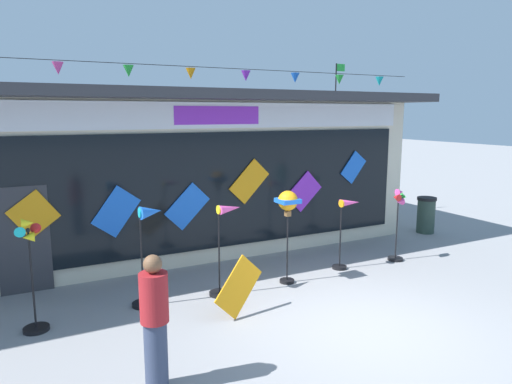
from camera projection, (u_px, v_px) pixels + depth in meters
name	position (u px, v px, depth m)	size (l,w,h in m)	color
ground_plane	(362.00, 326.00, 7.22)	(80.00, 80.00, 0.00)	gray
kite_shop_building	(180.00, 166.00, 12.34)	(11.11, 6.33, 5.05)	beige
wind_spinner_far_left	(31.00, 267.00, 6.88)	(0.38, 0.38, 1.78)	black
wind_spinner_left	(148.00, 242.00, 7.85)	(0.60, 0.40, 1.76)	black
wind_spinner_center_left	(225.00, 243.00, 8.35)	(0.66, 0.38, 1.68)	black
wind_spinner_center_right	(288.00, 207.00, 8.83)	(0.39, 0.39, 1.84)	black
wind_spinner_right	(346.00, 224.00, 9.79)	(0.61, 0.31, 1.51)	black
wind_spinner_far_right	(398.00, 216.00, 10.27)	(0.37, 0.34, 1.66)	black
person_near_camera	(155.00, 322.00, 5.45)	(0.34, 0.34, 1.68)	#333D56
trash_bin	(426.00, 215.00, 12.81)	(0.52, 0.52, 1.00)	#2D4238
display_kite_on_ground	(239.00, 287.00, 7.54)	(0.50, 0.03, 0.92)	orange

